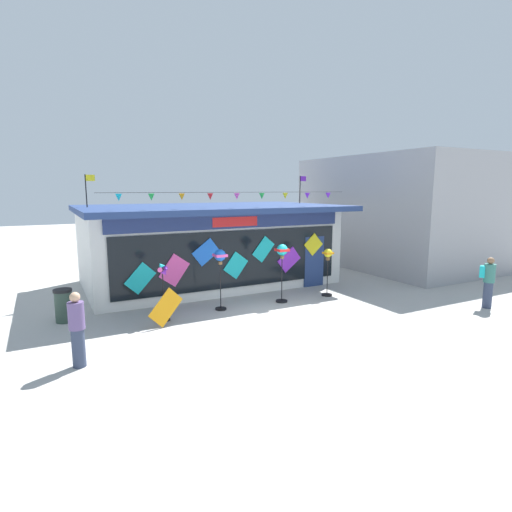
{
  "coord_description": "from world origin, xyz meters",
  "views": [
    {
      "loc": [
        -6.37,
        -9.87,
        3.85
      ],
      "look_at": [
        0.09,
        2.37,
        1.58
      ],
      "focal_mm": 28.64,
      "sensor_mm": 36.0,
      "label": 1
    }
  ],
  "objects": [
    {
      "name": "display_kite_on_ground",
      "position": [
        -3.42,
        1.2,
        0.54
      ],
      "size": [
        1.08,
        0.28,
        1.08
      ],
      "primitive_type": "cube",
      "rotation": [
        -0.25,
        0.79,
        0.0
      ],
      "color": "orange",
      "rests_on": "ground_plane"
    },
    {
      "name": "person_mid_plaza",
      "position": [
        -5.85,
        -0.59,
        0.86
      ],
      "size": [
        0.34,
        0.34,
        1.68
      ],
      "rotation": [
        0.0,
        0.0,
        1.59
      ],
      "color": "#333D56",
      "rests_on": "ground_plane"
    },
    {
      "name": "wind_spinner_center_left",
      "position": [
        0.78,
        1.78,
        1.59
      ],
      "size": [
        0.4,
        0.4,
        2.01
      ],
      "color": "black",
      "rests_on": "ground_plane"
    },
    {
      "name": "wind_spinner_center_right",
      "position": [
        2.68,
        1.73,
        1.26
      ],
      "size": [
        0.38,
        0.38,
        1.73
      ],
      "color": "black",
      "rests_on": "ground_plane"
    },
    {
      "name": "wind_spinner_left",
      "position": [
        -1.44,
        1.92,
        1.58
      ],
      "size": [
        0.38,
        0.38,
        1.97
      ],
      "color": "black",
      "rests_on": "ground_plane"
    },
    {
      "name": "trash_bin",
      "position": [
        -5.97,
        2.94,
        0.5
      ],
      "size": [
        0.52,
        0.52,
        0.98
      ],
      "color": "#2D4238",
      "rests_on": "ground_plane"
    },
    {
      "name": "person_near_camera",
      "position": [
        6.37,
        -1.94,
        0.89
      ],
      "size": [
        0.4,
        0.48,
        1.68
      ],
      "rotation": [
        0.0,
        0.0,
        0.43
      ],
      "color": "#333D56",
      "rests_on": "ground_plane"
    },
    {
      "name": "wind_spinner_far_left",
      "position": [
        -3.35,
        1.66,
        1.01
      ],
      "size": [
        0.35,
        0.34,
        1.73
      ],
      "color": "black",
      "rests_on": "ground_plane"
    },
    {
      "name": "neighbour_building",
      "position": [
        10.29,
        5.24,
        2.71
      ],
      "size": [
        7.12,
        9.04,
        5.41
      ],
      "primitive_type": "cube",
      "color": "#99999E",
      "rests_on": "ground_plane"
    },
    {
      "name": "kite_shop_building",
      "position": [
        -0.32,
        5.83,
        1.63
      ],
      "size": [
        10.0,
        6.36,
        4.44
      ],
      "color": "silver",
      "rests_on": "ground_plane"
    },
    {
      "name": "ground_plane",
      "position": [
        0.0,
        0.0,
        0.0
      ],
      "size": [
        80.0,
        80.0,
        0.0
      ],
      "primitive_type": "plane",
      "color": "#ADAAA5"
    }
  ]
}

